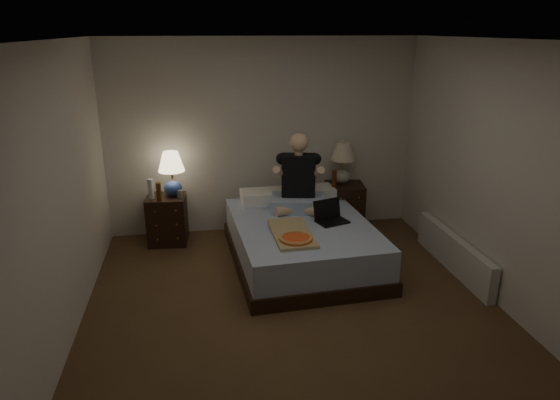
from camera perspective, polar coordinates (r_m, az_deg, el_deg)
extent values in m
cube|color=brown|center=(4.89, 1.81, -12.92)|extent=(4.00, 4.50, 0.00)
cube|color=white|center=(4.15, 2.19, 17.83)|extent=(4.00, 4.50, 0.00)
cube|color=silver|center=(6.50, -2.01, 7.18)|extent=(4.00, 0.00, 2.50)
cube|color=silver|center=(2.40, 13.16, -15.34)|extent=(4.00, 0.00, 2.50)
cube|color=silver|center=(4.43, -24.28, -0.27)|extent=(0.00, 4.50, 2.50)
cube|color=silver|center=(5.13, 24.44, 2.21)|extent=(0.00, 4.50, 2.50)
cube|color=#587AB1|center=(5.78, 2.50, -4.83)|extent=(1.61, 2.07, 0.50)
cube|color=black|center=(6.43, -12.74, -2.20)|extent=(0.50, 0.46, 0.61)
cube|color=black|center=(6.73, 7.33, -0.81)|extent=(0.54, 0.49, 0.63)
cylinder|color=silver|center=(6.26, -14.54, 1.22)|extent=(0.07, 0.07, 0.25)
cylinder|color=#9E9E9A|center=(6.23, -11.40, 0.67)|extent=(0.07, 0.07, 0.10)
cylinder|color=#562F0C|center=(6.16, -13.69, 0.92)|extent=(0.06, 0.06, 0.23)
cylinder|color=#50250B|center=(6.45, 6.23, 2.39)|extent=(0.06, 0.06, 0.23)
cube|color=silver|center=(5.95, 19.22, -5.75)|extent=(0.10, 1.60, 0.40)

